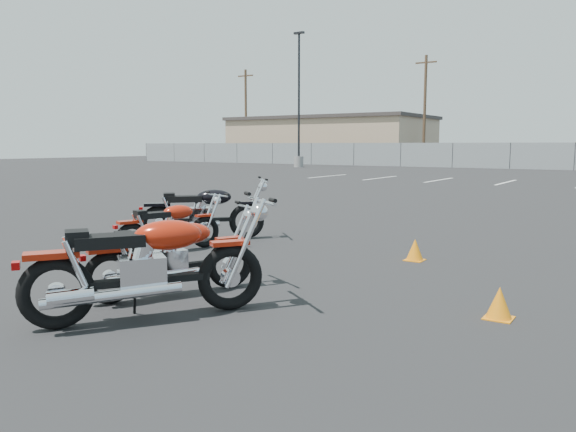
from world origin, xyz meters
The scene contains 13 objects.
ground centered at (0.00, 0.00, 0.00)m, with size 120.00×120.00×0.00m, color black.
motorcycle_front_red centered at (-1.70, 0.17, 0.40)m, with size 0.94×1.78×0.88m.
motorcycle_second_black centered at (-2.01, 1.28, 0.49)m, with size 1.85×1.86×1.08m.
motorcycle_third_red centered at (0.15, -1.63, 0.44)m, with size 1.25×1.92×0.97m.
motorcycle_rear_red centered at (0.57, -2.38, 0.52)m, with size 1.73×2.17×1.15m.
training_cone_near centered at (1.69, 1.65, 0.16)m, with size 0.26×0.26×0.31m.
training_cone_far centered at (3.35, -0.52, 0.15)m, with size 0.26×0.26×0.31m.
light_pole_west centered at (-17.73, 29.39, 2.50)m, with size 0.80×0.70×9.74m.
chainlink_fence centered at (0.00, 35.00, 0.90)m, with size 80.06×0.06×1.80m.
tan_building_west centered at (-22.00, 42.00, 2.16)m, with size 18.40×10.40×4.30m.
utility_pole_a centered at (-30.00, 39.00, 4.69)m, with size 1.80×0.24×9.00m.
utility_pole_b centered at (-12.00, 40.00, 4.69)m, with size 1.80×0.24×9.00m.
parking_line_stripes centered at (-2.50, 20.00, 0.00)m, with size 15.12×4.00×0.01m.
Camera 1 is at (4.51, -5.97, 1.65)m, focal length 35.00 mm.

